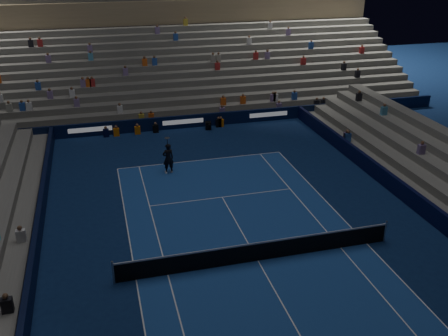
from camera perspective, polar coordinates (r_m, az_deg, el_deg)
name	(u,v)px	position (r m, az deg, el deg)	size (l,w,h in m)	color
ground	(258,261)	(22.99, 3.90, -10.55)	(90.00, 90.00, 0.00)	#0C1F4A
court_surface	(258,261)	(22.99, 3.90, -10.54)	(10.97, 23.77, 0.01)	#1A4191
sponsor_barrier_far	(183,122)	(38.95, -4.74, 5.31)	(44.00, 0.25, 1.00)	black
sponsor_barrier_east	(444,223)	(27.06, 23.91, -5.79)	(0.25, 37.00, 1.00)	black
sponsor_barrier_west	(30,286)	(22.08, -21.32, -12.49)	(0.25, 37.00, 1.00)	black
grandstand_main	(163,60)	(47.15, -7.00, 12.20)	(44.00, 15.20, 11.20)	#60605C
tennis_net	(258,251)	(22.71, 3.94, -9.50)	(12.90, 0.10, 1.10)	#B2B2B7
tennis_player	(168,158)	(31.05, -6.41, 1.11)	(0.71, 0.46, 1.94)	black
broadcast_camera	(208,125)	(38.59, -1.81, 4.89)	(0.54, 0.94, 0.59)	black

